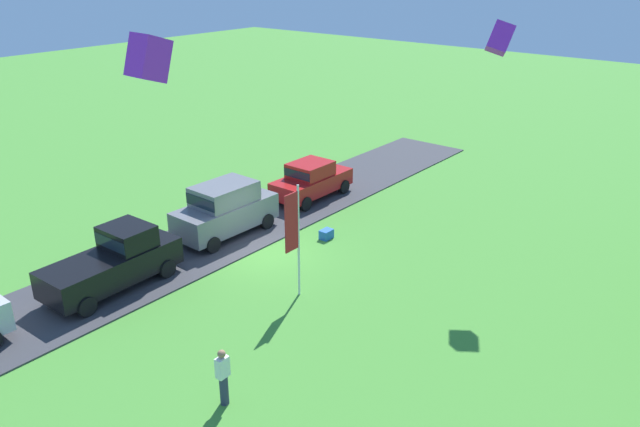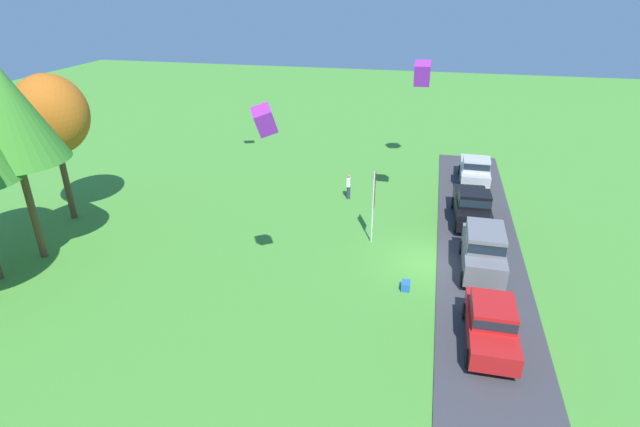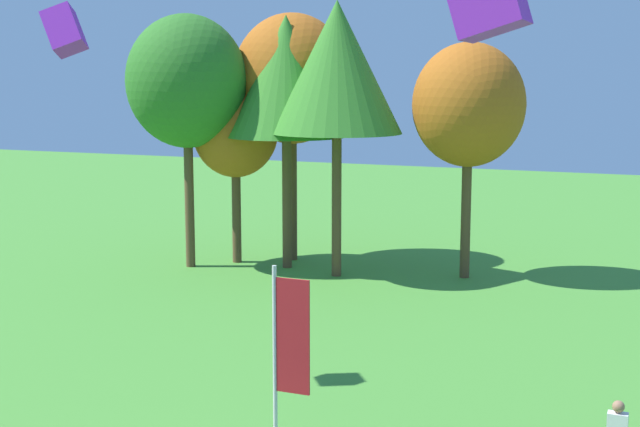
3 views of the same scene
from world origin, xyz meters
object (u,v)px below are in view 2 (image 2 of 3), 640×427
(person_on_lawn, at_px, (349,186))
(tree_left_of_center, at_px, (51,115))
(cooler_box, at_px, (406,286))
(car_suv_by_flagpole, at_px, (484,248))
(car_pickup_far_end, at_px, (472,206))
(flag_banner, at_px, (374,197))
(kite_box_low_drifter, at_px, (422,73))
(car_sedan_near_entrance, at_px, (491,323))
(car_pickup_mid_row, at_px, (475,170))
(tree_far_right, at_px, (6,112))
(kite_box_high_right, at_px, (264,120))

(person_on_lawn, height_order, tree_left_of_center, tree_left_of_center)
(cooler_box, bearing_deg, person_on_lawn, 24.04)
(car_suv_by_flagpole, xyz_separation_m, person_on_lawn, (7.54, 8.00, -0.42))
(car_pickup_far_end, xyz_separation_m, cooler_box, (-8.04, 3.28, -0.91))
(flag_banner, xyz_separation_m, cooler_box, (-4.53, -2.19, -2.43))
(kite_box_low_drifter, bearing_deg, person_on_lawn, 67.83)
(car_sedan_near_entrance, height_order, car_suv_by_flagpole, car_suv_by_flagpole)
(car_pickup_far_end, bearing_deg, car_pickup_mid_row, -4.38)
(car_pickup_far_end, bearing_deg, car_suv_by_flagpole, -177.31)
(car_pickup_far_end, bearing_deg, tree_far_right, 112.41)
(person_on_lawn, relative_size, flag_banner, 0.41)
(car_suv_by_flagpole, height_order, car_pickup_far_end, car_suv_by_flagpole)
(car_suv_by_flagpole, relative_size, tree_far_right, 0.46)
(car_pickup_far_end, distance_m, cooler_box, 8.73)
(car_suv_by_flagpole, distance_m, cooler_box, 4.45)
(car_pickup_mid_row, height_order, flag_banner, flag_banner)
(car_suv_by_flagpole, bearing_deg, car_pickup_mid_row, -1.06)
(tree_left_of_center, relative_size, kite_box_low_drifter, 7.26)
(tree_left_of_center, height_order, kite_box_low_drifter, kite_box_low_drifter)
(car_suv_by_flagpole, relative_size, flag_banner, 1.11)
(flag_banner, bearing_deg, cooler_box, -154.19)
(car_sedan_near_entrance, height_order, tree_far_right, tree_far_right)
(car_sedan_near_entrance, bearing_deg, tree_far_right, 84.59)
(person_on_lawn, xyz_separation_m, cooler_box, (-10.00, -4.46, -0.68))
(tree_left_of_center, height_order, kite_box_high_right, kite_box_high_right)
(person_on_lawn, bearing_deg, car_sedan_near_entrance, -148.90)
(person_on_lawn, relative_size, kite_box_high_right, 1.74)
(flag_banner, height_order, kite_box_low_drifter, kite_box_low_drifter)
(tree_far_right, xyz_separation_m, kite_box_low_drifter, (9.37, -18.53, 0.88))
(car_suv_by_flagpole, bearing_deg, kite_box_high_right, 119.48)
(tree_far_right, height_order, flag_banner, tree_far_right)
(car_sedan_near_entrance, bearing_deg, kite_box_high_right, 87.17)
(tree_left_of_center, relative_size, flag_banner, 2.08)
(tree_far_right, bearing_deg, car_pickup_mid_row, -55.68)
(car_pickup_mid_row, bearing_deg, kite_box_low_drifter, 146.22)
(person_on_lawn, xyz_separation_m, tree_left_of_center, (-6.57, 15.92, 5.48))
(car_sedan_near_entrance, distance_m, tree_far_right, 23.37)
(car_suv_by_flagpole, height_order, tree_far_right, tree_far_right)
(car_suv_by_flagpole, xyz_separation_m, cooler_box, (-2.46, 3.54, -1.10))
(tree_left_of_center, distance_m, kite_box_high_right, 16.11)
(car_sedan_near_entrance, relative_size, kite_box_high_right, 4.47)
(car_pickup_mid_row, distance_m, tree_left_of_center, 27.01)
(person_on_lawn, bearing_deg, tree_left_of_center, 112.41)
(car_suv_by_flagpole, height_order, car_pickup_mid_row, car_suv_by_flagpole)
(tree_far_right, height_order, cooler_box, tree_far_right)
(kite_box_low_drifter, bearing_deg, tree_far_right, 116.82)
(car_sedan_near_entrance, distance_m, flag_banner, 9.72)
(car_pickup_far_end, bearing_deg, person_on_lawn, 75.77)
(cooler_box, bearing_deg, tree_far_right, 93.27)
(car_suv_by_flagpole, relative_size, kite_box_low_drifter, 3.88)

